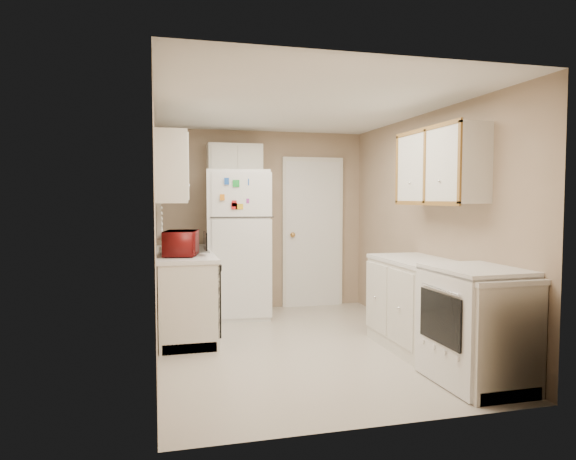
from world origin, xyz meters
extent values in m
plane|color=beige|center=(0.00, 0.00, 0.00)|extent=(3.80, 3.80, 0.00)
plane|color=white|center=(0.00, 0.00, 2.40)|extent=(3.80, 3.80, 0.00)
plane|color=tan|center=(-1.40, 0.00, 1.20)|extent=(3.80, 3.80, 0.00)
plane|color=tan|center=(1.40, 0.00, 1.20)|extent=(3.80, 3.80, 0.00)
plane|color=tan|center=(0.00, 1.90, 1.20)|extent=(2.80, 2.80, 0.00)
plane|color=tan|center=(0.00, -1.90, 1.20)|extent=(2.80, 2.80, 0.00)
cube|color=silver|center=(-1.10, 0.90, 0.45)|extent=(0.60, 1.80, 0.90)
cube|color=black|center=(-0.81, 0.30, 0.49)|extent=(0.03, 0.58, 0.72)
cube|color=gray|center=(-1.10, 1.05, 0.86)|extent=(0.54, 0.74, 0.16)
imported|color=maroon|center=(-1.15, 0.48, 1.05)|extent=(0.51, 0.34, 0.31)
imported|color=white|center=(-1.15, 1.59, 1.00)|extent=(0.09, 0.09, 0.18)
cube|color=silver|center=(-1.36, 1.05, 1.60)|extent=(0.10, 0.98, 1.08)
cube|color=silver|center=(-1.25, 0.22, 1.80)|extent=(0.30, 0.45, 0.70)
cube|color=white|center=(-0.41, 1.51, 0.92)|extent=(0.83, 0.81, 1.84)
cube|color=silver|center=(-0.40, 1.75, 2.00)|extent=(0.70, 0.30, 0.40)
cube|color=white|center=(0.70, 1.86, 1.02)|extent=(0.86, 0.06, 2.08)
cube|color=silver|center=(1.10, -0.80, 0.45)|extent=(0.60, 2.00, 0.90)
cube|color=white|center=(1.09, -1.35, 0.48)|extent=(0.65, 0.80, 0.95)
cube|color=silver|center=(1.25, -0.50, 1.80)|extent=(0.30, 1.20, 0.70)
camera|label=1|loc=(-1.38, -4.93, 1.49)|focal=32.00mm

